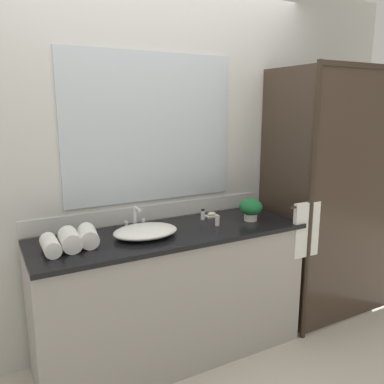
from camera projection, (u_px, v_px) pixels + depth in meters
ground_plane at (173, 354)px, 2.77m from camera, size 8.00×8.00×0.00m
wall_back_with_mirror at (150, 164)px, 2.79m from camera, size 4.40×0.06×2.60m
vanity_cabinet at (172, 294)px, 2.68m from camera, size 1.80×0.58×0.90m
shower_enclosure at (334, 199)px, 2.98m from camera, size 1.20×0.59×2.00m
sink_basin at (146, 231)px, 2.48m from camera, size 0.41×0.31×0.07m
faucet at (135, 221)px, 2.63m from camera, size 0.17×0.13×0.16m
potted_plant at (251, 208)px, 2.81m from camera, size 0.16×0.16×0.16m
soap_dish at (212, 215)px, 2.92m from camera, size 0.10×0.07×0.04m
amenity_bottle_conditioner at (217, 221)px, 2.70m from camera, size 0.03×0.03×0.07m
amenity_bottle_shampoo at (203, 215)px, 2.85m from camera, size 0.03×0.03×0.08m
amenity_bottle_body_wash at (249, 206)px, 3.05m from camera, size 0.03×0.03×0.10m
rolled_towel_near_edge at (50, 245)px, 2.19m from camera, size 0.10×0.21×0.09m
rolled_towel_middle at (70, 240)px, 2.25m from camera, size 0.12×0.21×0.11m
rolled_towel_far_edge at (88, 236)px, 2.32m from camera, size 0.14×0.23×0.11m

